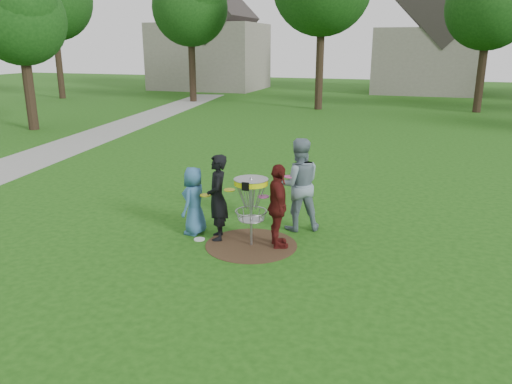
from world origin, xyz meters
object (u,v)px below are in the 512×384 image
(player_grey, at_px, (298,185))
(disc_golf_basket, at_px, (251,195))
(player_blue, at_px, (194,201))
(player_maroon, at_px, (278,206))
(player_black, at_px, (217,198))

(player_grey, relative_size, disc_golf_basket, 1.42)
(player_blue, relative_size, player_maroon, 0.86)
(player_grey, distance_m, player_maroon, 1.09)
(player_blue, height_order, player_black, player_black)
(player_blue, distance_m, player_grey, 2.18)
(player_blue, relative_size, player_grey, 0.72)
(player_grey, bearing_deg, player_black, 12.06)
(disc_golf_basket, bearing_deg, player_maroon, 10.97)
(player_black, xyz_separation_m, player_maroon, (1.25, -0.03, -0.05))
(player_black, bearing_deg, disc_golf_basket, 58.23)
(disc_golf_basket, bearing_deg, player_grey, 61.21)
(player_grey, height_order, disc_golf_basket, player_grey)
(player_grey, relative_size, player_maroon, 1.19)
(player_blue, height_order, disc_golf_basket, player_blue)
(player_blue, bearing_deg, player_black, 81.21)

